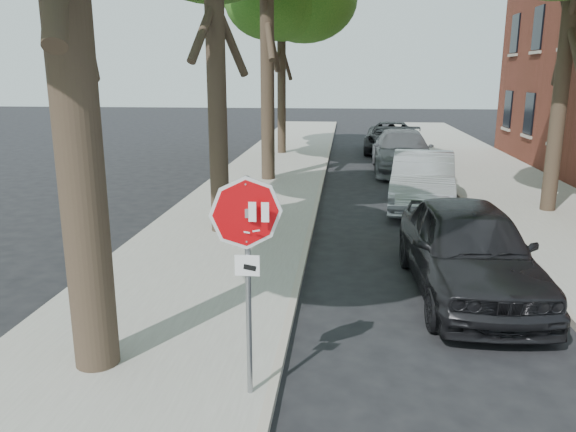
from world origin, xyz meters
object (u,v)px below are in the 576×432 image
(car_d, at_px, (391,138))
(car_c, at_px, (402,152))
(car_a, at_px, (468,249))
(stop_sign, at_px, (247,245))
(car_b, at_px, (422,181))

(car_d, bearing_deg, car_c, -84.99)
(car_c, relative_size, car_d, 1.04)
(car_a, bearing_deg, stop_sign, -133.04)
(stop_sign, distance_m, car_c, 17.06)
(car_b, xyz_separation_m, car_d, (0.00, 12.01, -0.06))
(car_c, bearing_deg, stop_sign, -100.53)
(car_a, xyz_separation_m, car_b, (0.07, 6.68, -0.02))
(stop_sign, relative_size, car_c, 0.47)
(stop_sign, height_order, car_b, stop_sign)
(car_b, distance_m, car_d, 12.01)
(car_c, bearing_deg, car_d, 90.65)
(car_c, xyz_separation_m, car_d, (0.00, 5.77, -0.07))
(car_b, bearing_deg, stop_sign, -100.05)
(car_b, bearing_deg, car_d, 97.46)
(car_a, xyz_separation_m, car_c, (0.07, 12.91, -0.01))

